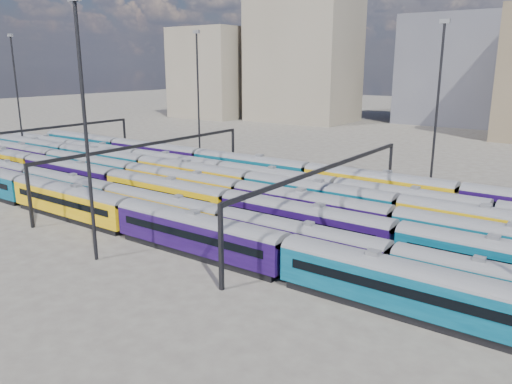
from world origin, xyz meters
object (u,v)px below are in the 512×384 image
Objects in this scene: rake_1 at (224,220)px; mast_2 at (85,124)px; rake_0 at (128,212)px; rake_2 at (114,180)px.

rake_1 is 18.12m from mast_2.
rake_1 is (10.43, 5.00, -0.31)m from rake_0.
mast_2 is at bearing -121.18° from rake_1.
rake_0 is at bearing -34.28° from rake_2.
rake_2 is 5.04× the size of mast_2.
mast_2 is (17.84, -17.00, 11.19)m from rake_2.
rake_1 is 0.90× the size of rake_2.
mast_2 is (-7.26, -12.00, 11.47)m from rake_1.
mast_2 is at bearing -65.64° from rake_0.
rake_0 reaches higher than rake_2.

